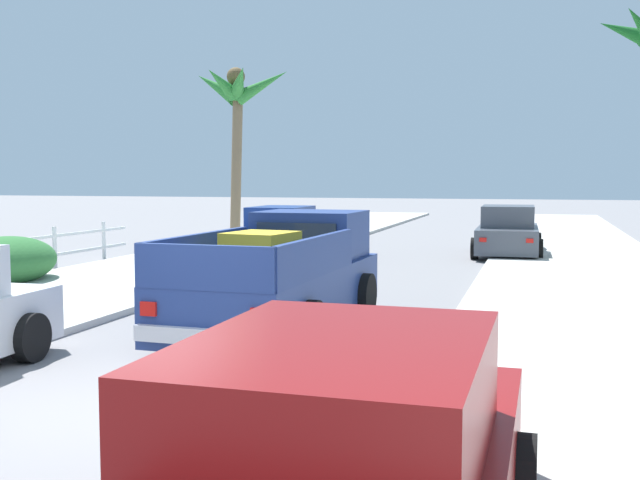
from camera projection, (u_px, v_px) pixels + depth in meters
ground_plane at (120, 411)px, 7.67m from camera, size 160.00×160.00×0.00m
sidewalk_left at (188, 263)px, 20.57m from camera, size 4.75×60.00×0.12m
sidewalk_right at (583, 276)px, 17.73m from camera, size 4.75×60.00×0.12m
curb_left at (221, 264)px, 20.30m from camera, size 0.16×60.00×0.10m
curb_right at (540, 275)px, 18.01m from camera, size 0.16×60.00×0.10m
pickup_truck at (283, 279)px, 11.83m from camera, size 2.33×5.26×1.80m
car_left_near at (280, 235)px, 22.12m from camera, size 2.03×4.26×1.54m
car_left_mid at (508, 233)px, 22.95m from camera, size 2.08×4.29×1.54m
palm_tree_right_back at (239, 99)px, 27.47m from camera, size 3.77×3.60×6.41m
hedge_bush at (4, 261)px, 16.49m from camera, size 1.80×2.80×1.10m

